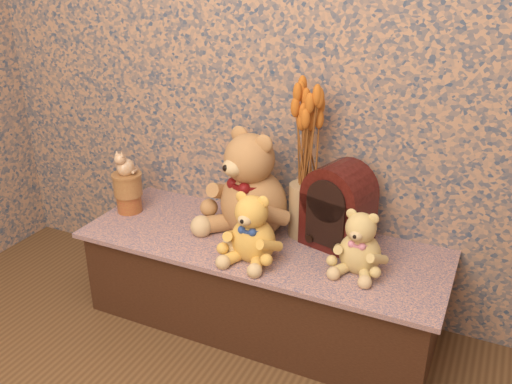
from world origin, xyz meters
TOP-DOWN VIEW (x-y plane):
  - display_shelf at (0.00, 1.23)m, footprint 1.49×0.55m
  - teddy_large at (-0.07, 1.31)m, footprint 0.53×0.56m
  - teddy_medium at (0.02, 1.11)m, footprint 0.24×0.28m
  - teddy_small at (0.42, 1.20)m, footprint 0.22×0.26m
  - cathedral_radio at (0.28, 1.34)m, footprint 0.29×0.24m
  - ceramic_vase at (0.14, 1.37)m, footprint 0.17×0.17m
  - dried_stalks at (0.14, 1.37)m, footprint 0.23×0.23m
  - biscuit_tin_lower at (-0.66, 1.24)m, footprint 0.12×0.12m
  - biscuit_tin_upper at (-0.66, 1.24)m, footprint 0.15×0.15m
  - cat_figurine at (-0.66, 1.24)m, footprint 0.10×0.11m

SIDE VIEW (x-z plane):
  - display_shelf at x=0.00m, z-range 0.00..0.39m
  - biscuit_tin_lower at x=-0.66m, z-range 0.39..0.47m
  - ceramic_vase at x=0.14m, z-range 0.39..0.61m
  - teddy_small at x=0.42m, z-range 0.39..0.65m
  - biscuit_tin_upper at x=-0.66m, z-range 0.47..0.57m
  - teddy_medium at x=0.02m, z-range 0.39..0.68m
  - cathedral_radio at x=0.28m, z-range 0.39..0.74m
  - teddy_large at x=-0.07m, z-range 0.39..0.86m
  - cat_figurine at x=-0.66m, z-range 0.57..0.69m
  - dried_stalks at x=0.14m, z-range 0.61..1.02m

